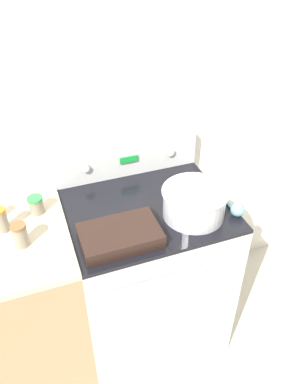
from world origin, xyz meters
name	(u,v)px	position (x,y,z in m)	size (l,w,h in m)	color
ground_plane	(167,373)	(0.00, 0.00, 0.00)	(12.00, 12.00, 0.00)	beige
kitchen_wall	(121,104)	(0.00, 0.66, 1.25)	(8.00, 0.05, 2.50)	silver
stove_range	(147,273)	(0.00, 0.31, 0.45)	(0.72, 0.65, 0.90)	silver
control_panel	(127,158)	(0.00, 0.59, 0.99)	(0.72, 0.07, 0.18)	silver
side_counter	(32,305)	(-0.59, 0.31, 0.46)	(0.45, 0.62, 0.91)	tan
mixing_bowl	(194,201)	(0.17, 0.18, 0.98)	(0.28, 0.28, 0.13)	silver
casserole_dish	(120,235)	(-0.18, 0.13, 0.93)	(0.32, 0.20, 0.06)	black
ladle	(235,207)	(0.35, 0.13, 0.93)	(0.06, 0.30, 0.06)	#7AB2C6
spice_jar_green_cap	(36,205)	(-0.47, 0.42, 0.95)	(0.07, 0.07, 0.08)	gray
spice_jar_brown_cap	(20,235)	(-0.55, 0.23, 0.96)	(0.06, 0.06, 0.10)	gray
spice_jar_orange_cap	(2,220)	(-0.61, 0.35, 0.97)	(0.05, 0.05, 0.11)	gray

